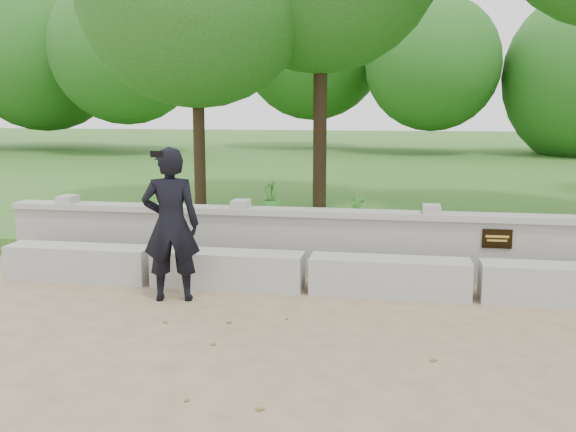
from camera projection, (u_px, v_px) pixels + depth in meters
name	position (u px, v px, depth m)	size (l,w,h in m)	color
ground	(498.00, 362.00, 5.70)	(80.00, 80.00, 0.00)	tan
lawn	(430.00, 177.00, 19.27)	(40.00, 22.00, 0.25)	#285819
concrete_bench	(476.00, 281.00, 7.51)	(11.90, 0.45, 0.45)	#A6A49D
parapet_wall	(470.00, 248.00, 8.15)	(12.50, 0.35, 0.90)	#9C9A93
man_main	(171.00, 225.00, 7.37)	(0.74, 0.67, 1.79)	black
shrub_a	(268.00, 227.00, 9.29)	(0.28, 0.19, 0.53)	#387F2B
shrub_b	(356.00, 212.00, 10.41)	(0.32, 0.25, 0.57)	#387F2B
shrub_d	(271.00, 197.00, 11.75)	(0.39, 0.34, 0.69)	#387F2B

